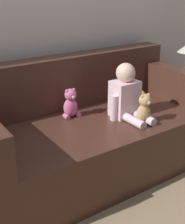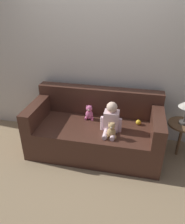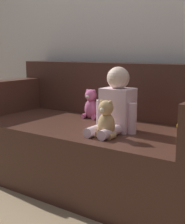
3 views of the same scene
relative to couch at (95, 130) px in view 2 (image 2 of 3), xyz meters
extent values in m
plane|color=#9E8460|center=(0.00, -0.05, -0.31)|extent=(12.00, 12.00, 0.00)
cube|color=silver|center=(0.00, 0.47, 0.99)|extent=(8.00, 0.05, 2.60)
cube|color=#47281E|center=(0.00, -0.05, -0.09)|extent=(1.84, 0.87, 0.44)
cube|color=#47281E|center=(0.00, 0.29, 0.34)|extent=(1.84, 0.18, 0.42)
cube|color=#47281E|center=(-0.84, -0.05, 0.26)|extent=(0.16, 0.87, 0.27)
cube|color=#47281E|center=(0.84, -0.05, 0.26)|extent=(0.16, 0.87, 0.27)
cube|color=silver|center=(0.24, -0.12, 0.26)|extent=(0.20, 0.15, 0.27)
sphere|color=beige|center=(0.24, -0.12, 0.46)|extent=(0.14, 0.14, 0.14)
cylinder|color=silver|center=(0.19, -0.29, 0.16)|extent=(0.06, 0.19, 0.06)
cylinder|color=silver|center=(0.29, -0.29, 0.16)|extent=(0.06, 0.19, 0.06)
cylinder|color=silver|center=(0.12, -0.14, 0.22)|extent=(0.05, 0.05, 0.19)
cylinder|color=silver|center=(0.36, -0.14, 0.22)|extent=(0.05, 0.05, 0.19)
ellipsoid|color=tan|center=(0.27, -0.30, 0.20)|extent=(0.11, 0.09, 0.15)
sphere|color=tan|center=(0.27, -0.31, 0.30)|extent=(0.09, 0.09, 0.09)
sphere|color=tan|center=(0.24, -0.31, 0.34)|extent=(0.02, 0.02, 0.02)
sphere|color=tan|center=(0.30, -0.31, 0.34)|extent=(0.02, 0.02, 0.02)
sphere|color=beige|center=(0.27, -0.34, 0.30)|extent=(0.03, 0.03, 0.03)
cylinder|color=tan|center=(0.22, -0.32, 0.14)|extent=(0.04, 0.06, 0.04)
cylinder|color=tan|center=(0.32, -0.32, 0.14)|extent=(0.04, 0.06, 0.04)
ellipsoid|color=#DB6699|center=(-0.11, 0.09, 0.20)|extent=(0.11, 0.09, 0.15)
sphere|color=#DB6699|center=(-0.11, 0.08, 0.31)|extent=(0.09, 0.09, 0.09)
sphere|color=#DB6699|center=(-0.14, 0.08, 0.34)|extent=(0.03, 0.03, 0.03)
sphere|color=#DB6699|center=(-0.08, 0.08, 0.34)|extent=(0.03, 0.03, 0.03)
sphere|color=beige|center=(-0.11, 0.05, 0.30)|extent=(0.03, 0.03, 0.03)
cylinder|color=#DB6699|center=(-0.16, 0.07, 0.14)|extent=(0.04, 0.06, 0.04)
cylinder|color=#DB6699|center=(-0.06, 0.07, 0.14)|extent=(0.04, 0.06, 0.04)
sphere|color=gold|center=(0.60, 0.08, 0.16)|extent=(0.07, 0.07, 0.07)
cylinder|color=brown|center=(1.19, 0.10, 0.20)|extent=(0.39, 0.39, 0.02)
cylinder|color=brown|center=(1.19, 0.10, -0.06)|extent=(0.04, 0.04, 0.50)
cylinder|color=#4C4742|center=(1.19, 0.10, 0.23)|extent=(0.12, 0.12, 0.03)
cylinder|color=#4C4742|center=(1.19, 0.10, 0.35)|extent=(0.02, 0.02, 0.22)
camera|label=1|loc=(-1.19, -1.80, 1.08)|focal=50.00mm
camera|label=2|loc=(0.52, -2.61, 1.75)|focal=35.00mm
camera|label=3|loc=(1.22, -1.83, 0.62)|focal=50.00mm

